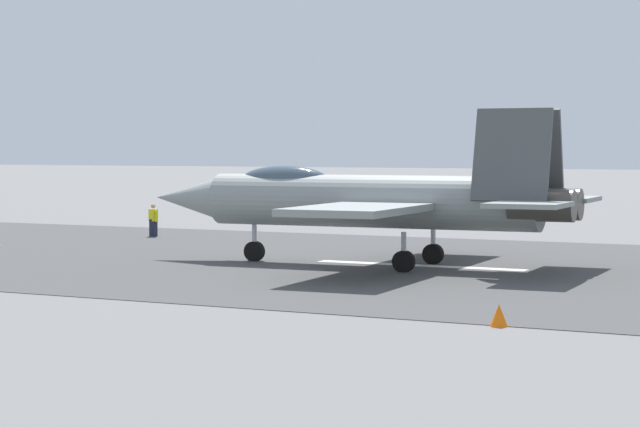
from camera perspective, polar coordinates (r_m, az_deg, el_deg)
name	(u,v)px	position (r m, az deg, el deg)	size (l,w,h in m)	color
ground_plane	(436,267)	(43.87, 5.50, -2.51)	(400.00, 400.00, 0.00)	slate
runway_strip	(437,267)	(43.87, 5.52, -2.50)	(240.00, 26.00, 0.02)	#474848
fighter_jet	(371,199)	(43.72, 2.43, 0.67)	(16.77, 13.77, 5.62)	gray
crew_person	(153,220)	(58.86, -7.85, -0.32)	(0.63, 0.45, 1.60)	#1E2338
marker_cone_near	(499,315)	(29.41, 8.42, -4.76)	(0.44, 0.44, 0.55)	orange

